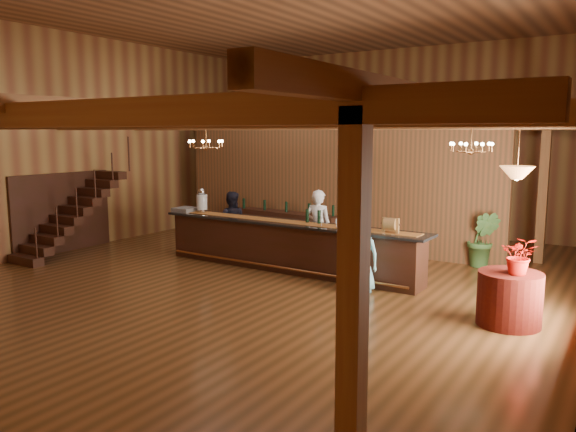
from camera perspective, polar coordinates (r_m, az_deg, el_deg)
The scene contains 26 objects.
floor at distance 11.77m, azimuth -1.75°, elevation -6.31°, with size 14.00×14.00×0.00m, color brown.
ceiling at distance 11.65m, azimuth -1.88°, elevation 20.85°, with size 14.00×14.00×0.00m, color #9B643E.
wall_back at distance 17.62m, azimuth 11.13°, elevation 7.49°, with size 12.00×0.10×5.50m, color #A4793D.
wall_left at distance 15.55m, azimuth -20.61°, elevation 7.01°, with size 0.10×14.00×5.50m, color #A4793D.
beam_grid at distance 11.80m, azimuth -0.43°, elevation 9.63°, with size 11.90×13.90×0.39m.
support_posts at distance 11.06m, azimuth -3.24°, elevation 1.17°, with size 9.20×10.20×3.20m.
partition_wall at distance 14.71m, azimuth 4.23°, elevation 2.78°, with size 9.00×0.18×3.10m, color brown.
staircase at distance 14.80m, azimuth -21.24°, elevation 0.12°, with size 1.00×2.80×2.00m.
backroom_boxes at distance 16.53m, azimuth 8.09°, elevation -0.22°, with size 4.10×0.60×1.10m.
tasting_bar at distance 12.31m, azimuth -0.08°, elevation -3.03°, with size 6.48×1.00×1.09m.
beverage_dispenser at distance 13.77m, azimuth -8.74°, elevation 1.54°, with size 0.26×0.26×0.60m.
glass_rack_tray at distance 14.03m, azimuth -10.37°, elevation 0.65°, with size 0.50×0.50×0.10m, color gray.
raffle_drum at distance 10.99m, azimuth 10.38°, elevation -0.83°, with size 0.34×0.24×0.30m.
bar_bottle_0 at distance 12.06m, azimuth 1.97°, elevation 0.00°, with size 0.07×0.07×0.30m, color black.
bar_bottle_1 at distance 11.91m, azimuth 3.17°, elevation -0.11°, with size 0.07×0.07×0.30m, color black.
backbar_shelf at distance 15.03m, azimuth -0.17°, elevation -1.29°, with size 3.22×0.50×0.90m, color #391A15.
round_table at distance 9.53m, azimuth 21.58°, elevation -7.83°, with size 0.98×0.98×0.85m, color #3D0A08.
chandelier_left at distance 12.88m, azimuth -8.33°, elevation 7.28°, with size 0.80×0.80×0.60m.
chandelier_right at distance 11.28m, azimuth 18.11°, elevation 6.71°, with size 0.80×0.80×0.62m.
pendant_lamp at distance 9.19m, azimuth 22.25°, elevation 4.11°, with size 0.52×0.52×0.90m.
bartender at distance 12.65m, azimuth 3.09°, elevation -1.23°, with size 0.64×0.42×1.74m, color white.
staff_second at distance 13.95m, azimuth -5.79°, elevation -0.72°, with size 0.76×0.60×1.57m, color black.
guest at distance 10.67m, azimuth 7.43°, elevation -3.90°, with size 0.71×0.46×1.46m, color #7DC9D2.
floor_plant at distance 13.31m, azimuth 19.22°, elevation -2.25°, with size 0.70×0.56×1.27m, color #417033.
table_flowers at distance 9.27m, azimuth 22.49°, elevation -3.72°, with size 0.54×0.46×0.60m, color red.
table_vase at distance 9.46m, azimuth 22.00°, elevation -4.41°, with size 0.14×0.14×0.29m, color #B3703D.
Camera 1 is at (6.37, -9.43, 3.00)m, focal length 35.00 mm.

